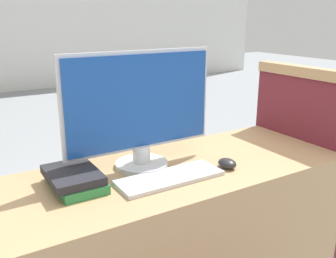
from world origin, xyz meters
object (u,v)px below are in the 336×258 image
object	(u,v)px
monitor	(140,109)
mouse	(227,163)
book_stack	(75,178)
keyboard	(170,178)

from	to	relation	value
monitor	mouse	bearing A→B (deg)	-33.89
monitor	book_stack	bearing A→B (deg)	-171.09
book_stack	mouse	bearing A→B (deg)	-14.32
keyboard	book_stack	size ratio (longest dim) A/B	1.62
mouse	book_stack	world-z (taller)	book_stack
mouse	book_stack	bearing A→B (deg)	165.68
monitor	keyboard	xyz separation A→B (m)	(0.03, -0.17, -0.24)
monitor	keyboard	world-z (taller)	monitor
keyboard	mouse	bearing A→B (deg)	-5.09
monitor	mouse	xyz separation A→B (m)	(0.29, -0.20, -0.22)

